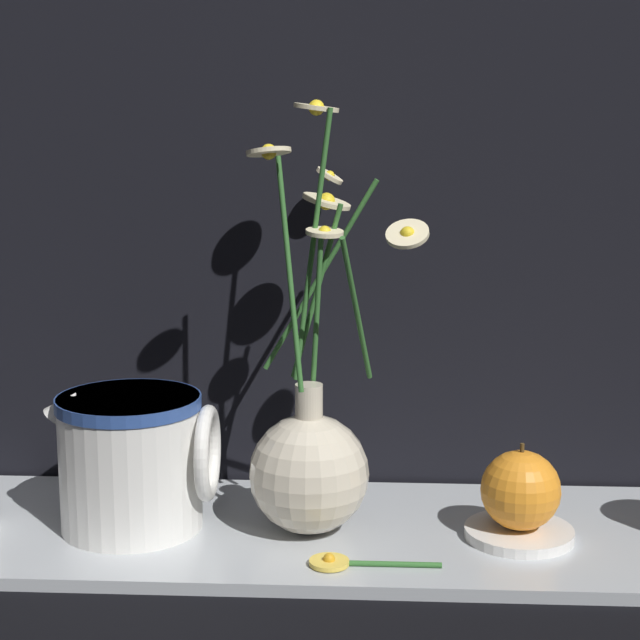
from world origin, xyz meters
name	(u,v)px	position (x,y,z in m)	size (l,w,h in m)	color
ground_plane	(324,539)	(0.00, 0.00, 0.00)	(6.00, 6.00, 0.00)	black
shelf	(324,533)	(0.00, 0.00, 0.01)	(0.89, 0.26, 0.01)	#B2B7BC
vase_with_flowers	(310,460)	(-0.01, -0.01, 0.08)	(0.17, 0.19, 0.41)	beige
ceramic_pitcher	(133,456)	(-0.18, -0.01, 0.08)	(0.16, 0.14, 0.14)	white
saucer_plate	(519,533)	(0.19, -0.02, 0.02)	(0.10, 0.10, 0.01)	white
orange_fruit	(521,490)	(0.19, -0.02, 0.06)	(0.08, 0.08, 0.08)	orange
loose_daisy	(345,562)	(0.02, -0.09, 0.02)	(0.12, 0.04, 0.01)	#336B2D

